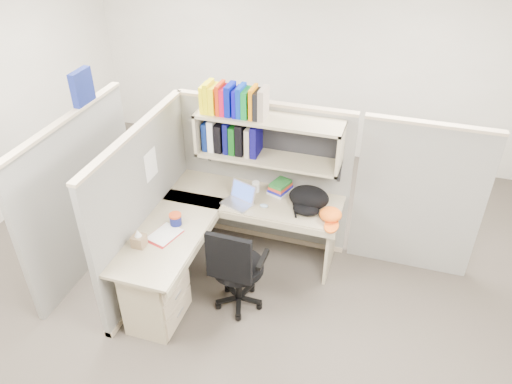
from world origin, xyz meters
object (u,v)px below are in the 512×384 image
(desk, at_px, (184,267))
(laptop, at_px, (237,196))
(snack_canister, at_px, (176,219))
(task_chair, at_px, (237,280))
(backpack, at_px, (308,200))

(desk, distance_m, laptop, 0.85)
(snack_canister, relative_size, task_chair, 0.12)
(desk, relative_size, backpack, 4.51)
(laptop, height_order, backpack, backpack)
(laptop, height_order, snack_canister, laptop)
(desk, height_order, task_chair, task_chair)
(task_chair, bearing_deg, laptop, 108.14)
(laptop, xyz_separation_m, snack_canister, (-0.44, -0.47, -0.04))
(snack_canister, bearing_deg, task_chair, -13.70)
(desk, bearing_deg, snack_canister, 123.99)
(backpack, bearing_deg, laptop, -172.91)
(desk, xyz_separation_m, backpack, (0.96, 0.81, 0.41))
(laptop, distance_m, backpack, 0.68)
(laptop, bearing_deg, backpack, 29.31)
(backpack, bearing_deg, snack_canister, -154.79)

